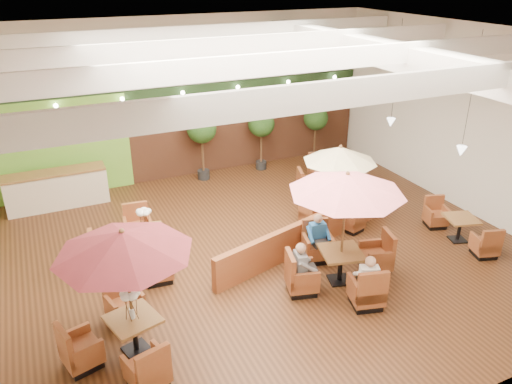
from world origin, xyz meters
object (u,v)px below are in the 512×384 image
table_5 (327,184)px  diner_1 (318,234)px  table_2 (339,169)px  diner_2 (302,263)px  table_3 (136,246)px  diner_0 (368,276)px  topiary_2 (316,120)px  table_1 (345,209)px  service_counter (57,189)px  diner_4 (361,190)px  booth_divider (312,232)px  table_4 (459,229)px  topiary_1 (261,126)px  diner_3 (354,207)px  topiary_0 (202,131)px  table_0 (122,268)px

table_5 → diner_1: bearing=-107.4°
table_2 → diner_2: (-2.76, -2.79, -0.83)m
table_3 → diner_2: bearing=-36.6°
diner_0 → diner_2: diner_2 is taller
topiary_2 → table_1: bearing=-116.6°
table_5 → table_1: bearing=-100.3°
service_counter → diner_4: bearing=-27.7°
table_1 → diner_4: bearing=62.2°
diner_1 → diner_2: bearing=53.9°
booth_divider → table_2: table_2 is taller
service_counter → table_4: (9.80, -6.88, -0.24)m
topiary_2 → diner_2: size_ratio=2.54×
table_4 → topiary_1: (-2.67, 7.08, 1.32)m
table_4 → table_2: bearing=150.2°
topiary_2 → diner_3: (-1.96, -5.40, -0.83)m
diner_1 → topiary_0: bearing=-73.3°
table_5 → diner_1: diner_1 is taller
diner_2 → topiary_0: bearing=-169.9°
table_1 → table_3: size_ratio=1.04×
booth_divider → diner_3: bearing=-5.7°
topiary_0 → diner_1: (0.87, -6.30, -1.00)m
service_counter → topiary_2: topiary_2 is taller
diner_1 → table_1: bearing=98.9°
topiary_1 → diner_2: size_ratio=2.64×
diner_3 → diner_4: bearing=28.5°
booth_divider → table_0: size_ratio=2.30×
topiary_2 → diner_3: 5.80m
service_counter → topiary_1: size_ratio=1.35×
table_3 → diner_4: table_3 is taller
table_2 → topiary_2: bearing=49.8°
topiary_1 → diner_4: 4.78m
diner_2 → topiary_1: bearing=173.2°
table_5 → topiary_2: size_ratio=1.34×
topiary_1 → diner_1: (-1.39, -6.30, -0.89)m
topiary_0 → diner_0: 8.49m
topiary_0 → topiary_1: bearing=0.0°
diner_3 → diner_4: diner_4 is taller
topiary_0 → diner_3: bearing=-64.4°
diner_3 → table_0: bearing=-177.9°
table_3 → diner_4: (6.79, -0.11, 0.31)m
booth_divider → diner_4: size_ratio=7.54×
diner_3 → table_1: bearing=-147.9°
service_counter → table_1: bearing=-51.2°
table_5 → diner_4: 1.64m
topiary_1 → diner_2: topiary_1 is taller
service_counter → booth_divider: service_counter is taller
booth_divider → diner_2: size_ratio=7.69×
table_3 → topiary_1: topiary_1 is taller
table_0 → diner_0: table_0 is taller
table_5 → diner_0: bearing=-95.5°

